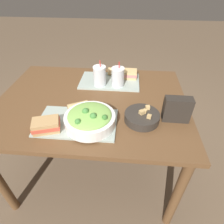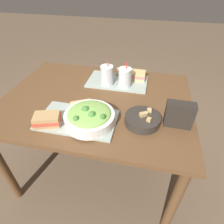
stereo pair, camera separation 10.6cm
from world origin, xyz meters
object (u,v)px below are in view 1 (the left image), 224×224
(sandwich_far, at_px, (129,74))
(baguette_far, at_px, (114,71))
(salad_bowl, at_px, (90,118))
(chip_bag, at_px, (177,109))
(drink_cup_dark, at_px, (100,76))
(soup_bowl, at_px, (142,117))
(sandwich_near, at_px, (46,125))
(drink_cup_red, at_px, (118,77))
(baguette_near, at_px, (79,107))

(sandwich_far, relative_size, baguette_far, 1.31)
(salad_bowl, xyz_separation_m, chip_bag, (0.49, 0.10, 0.02))
(baguette_far, relative_size, drink_cup_dark, 0.53)
(soup_bowl, xyz_separation_m, sandwich_near, (-0.52, -0.14, 0.02))
(baguette_far, xyz_separation_m, chip_bag, (0.40, -0.52, 0.03))
(chip_bag, bearing_deg, soup_bowl, -172.34)
(drink_cup_red, xyz_separation_m, chip_bag, (0.36, -0.35, -0.00))
(baguette_far, bearing_deg, drink_cup_dark, 149.49)
(baguette_near, height_order, drink_cup_red, drink_cup_red)
(soup_bowl, xyz_separation_m, sandwich_far, (-0.09, 0.50, 0.02))
(sandwich_far, distance_m, drink_cup_red, 0.15)
(baguette_far, distance_m, drink_cup_red, 0.18)
(sandwich_near, distance_m, drink_cup_red, 0.63)
(soup_bowl, height_order, chip_bag, chip_bag)
(baguette_near, xyz_separation_m, baguette_far, (0.18, 0.50, 0.00))
(baguette_near, distance_m, baguette_far, 0.53)
(sandwich_far, height_order, drink_cup_dark, drink_cup_dark)
(sandwich_far, bearing_deg, soup_bowl, -78.83)
(salad_bowl, relative_size, chip_bag, 1.84)
(salad_bowl, bearing_deg, soup_bowl, 14.52)
(baguette_far, relative_size, chip_bag, 0.66)
(drink_cup_red, bearing_deg, salad_bowl, -105.61)
(baguette_far, distance_m, drink_cup_dark, 0.20)
(soup_bowl, xyz_separation_m, chip_bag, (0.20, 0.02, 0.05))
(baguette_near, relative_size, drink_cup_red, 0.74)
(drink_cup_dark, distance_m, chip_bag, 0.61)
(drink_cup_dark, bearing_deg, baguette_near, -104.27)
(soup_bowl, distance_m, sandwich_near, 0.54)
(sandwich_far, distance_m, drink_cup_dark, 0.25)
(salad_bowl, height_order, baguette_far, salad_bowl)
(salad_bowl, xyz_separation_m, sandwich_near, (-0.23, -0.06, -0.01))
(baguette_near, bearing_deg, sandwich_near, 114.60)
(sandwich_far, bearing_deg, baguette_near, -121.69)
(soup_bowl, relative_size, chip_bag, 1.33)
(sandwich_near, relative_size, drink_cup_red, 0.89)
(baguette_near, xyz_separation_m, chip_bag, (0.58, -0.02, 0.03))
(baguette_near, height_order, baguette_far, same)
(soup_bowl, bearing_deg, drink_cup_red, 114.02)
(soup_bowl, bearing_deg, baguette_near, 173.82)
(soup_bowl, relative_size, drink_cup_red, 1.09)
(baguette_far, bearing_deg, drink_cup_red, -168.15)
(salad_bowl, relative_size, baguette_near, 2.05)
(sandwich_far, height_order, drink_cup_red, drink_cup_red)
(drink_cup_dark, xyz_separation_m, drink_cup_red, (0.13, 0.00, -0.00))
(soup_bowl, distance_m, drink_cup_red, 0.41)
(salad_bowl, distance_m, baguette_far, 0.63)
(salad_bowl, relative_size, sandwich_far, 2.13)
(sandwich_far, distance_m, baguette_far, 0.12)
(sandwich_near, relative_size, drink_cup_dark, 0.87)
(soup_bowl, distance_m, baguette_far, 0.58)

